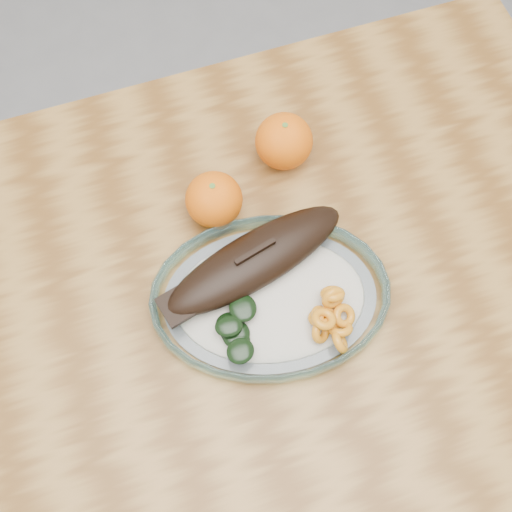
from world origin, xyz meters
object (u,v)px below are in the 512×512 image
object	(u,v)px
dining_table	(230,330)
orange_right	(284,141)
orange_left	(214,200)
plated_meal	(269,294)

from	to	relation	value
dining_table	orange_right	xyz separation A→B (m)	(0.15, 0.20, 0.14)
dining_table	orange_right	distance (m)	0.29
dining_table	orange_left	bearing A→B (deg)	78.99
orange_left	orange_right	size ratio (longest dim) A/B	0.96
orange_left	orange_right	xyz separation A→B (m)	(0.12, 0.06, 0.00)
plated_meal	orange_right	bearing A→B (deg)	78.74
dining_table	plated_meal	distance (m)	0.13
plated_meal	orange_left	size ratio (longest dim) A/B	8.54
dining_table	orange_left	size ratio (longest dim) A/B	15.04
plated_meal	orange_right	size ratio (longest dim) A/B	8.16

